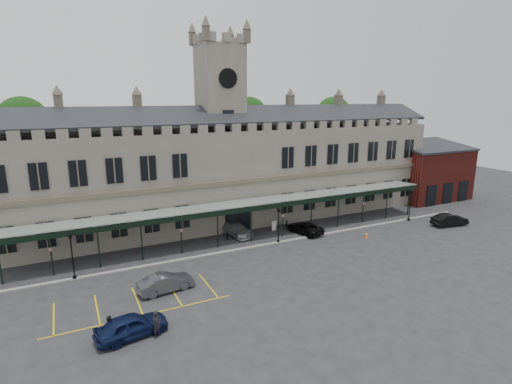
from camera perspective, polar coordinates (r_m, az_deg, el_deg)
name	(u,v)px	position (r m, az deg, el deg)	size (l,w,h in m)	color
ground	(283,265)	(39.45, 3.90, -10.34)	(140.00, 140.00, 0.00)	#28282A
station_building	(222,172)	(51.36, -4.88, 2.80)	(60.00, 10.36, 17.30)	#676156
clock_tower	(221,120)	(50.65, -5.07, 10.23)	(5.60, 5.60, 24.80)	#676156
canopy	(250,220)	(44.80, -0.83, -4.09)	(50.00, 4.10, 4.30)	#8C9E93
brick_annex	(428,172)	(69.39, 23.33, 2.57)	(12.40, 8.36, 9.23)	maroon
kerb	(258,246)	(43.90, 0.29, -7.70)	(60.00, 0.40, 0.12)	gray
parking_markings	(139,304)	(33.91, -16.44, -15.08)	(16.00, 6.00, 0.01)	gold
tree_behind_left	(24,123)	(56.39, -30.28, 8.50)	(6.00, 6.00, 16.00)	#332314
tree_behind_mid	(248,118)	(62.08, -1.11, 10.57)	(6.00, 6.00, 16.00)	#332314
tree_behind_right	(333,116)	(70.36, 10.99, 10.66)	(6.00, 6.00, 16.00)	#332314
lamp_post_left	(72,251)	(38.94, -24.84, -7.65)	(0.43, 0.43, 4.56)	black
lamp_post_mid	(278,221)	(44.22, 3.23, -4.22)	(0.40, 0.40, 4.21)	black
lamp_post_right	(410,202)	(55.82, 21.19, -1.33)	(0.41, 0.41, 4.31)	black
traffic_cone	(366,235)	(48.09, 15.49, -5.95)	(0.43, 0.43, 0.69)	#E66107
sign_board	(274,226)	(48.85, 2.59, -4.86)	(0.68, 0.20, 1.18)	black
bollard_left	(227,236)	(45.86, -4.16, -6.30)	(0.15, 0.15, 0.86)	black
bollard_right	(287,224)	(49.83, 4.41, -4.61)	(0.18, 0.18, 0.99)	black
car_left_a	(132,326)	(29.62, -17.36, -17.76)	(1.95, 4.84, 1.65)	#0D163A
car_left_b	(166,283)	(34.97, -12.73, -12.52)	(1.63, 4.67, 1.54)	#3C3F44
car_taxi	(235,229)	(47.21, -2.99, -5.28)	(2.13, 5.23, 1.52)	#929599
car_van	(305,228)	(48.19, 7.02, -5.10)	(2.20, 4.77, 1.33)	black
car_right_b	(450,220)	(56.15, 25.93, -3.59)	(1.63, 4.68, 1.54)	black
person_a	(157,324)	(29.11, -13.97, -17.83)	(0.70, 0.46, 1.91)	black
person_b	(109,328)	(29.83, -20.26, -17.71)	(0.83, 0.64, 1.70)	black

